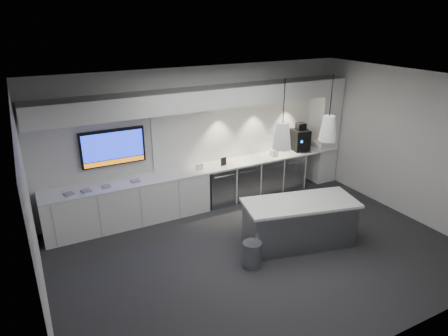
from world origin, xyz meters
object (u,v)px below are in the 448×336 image
island (299,223)px  coffee_machine (300,139)px  bin (252,254)px  wall_tv (113,147)px

island → coffee_machine: coffee_machine is taller
island → coffee_machine: size_ratio=3.25×
island → bin: size_ratio=4.81×
island → bin: (-1.13, -0.21, -0.21)m
bin → coffee_machine: (2.83, 2.47, 0.95)m
bin → coffee_machine: coffee_machine is taller
wall_tv → coffee_machine: size_ratio=1.87×
wall_tv → island: bearing=-43.1°
wall_tv → bin: (1.55, -2.72, -1.33)m
island → bin: bearing=-156.1°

